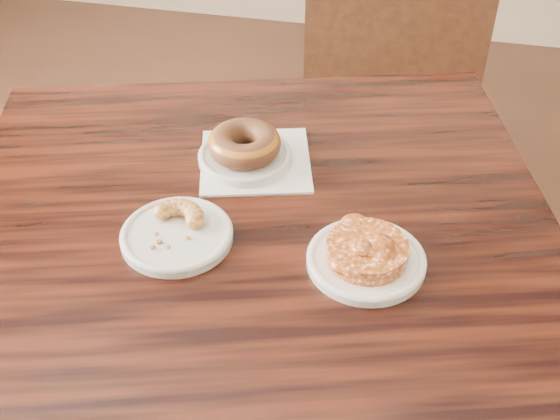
% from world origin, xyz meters
% --- Properties ---
extents(cafe_table, '(1.11, 1.11, 0.75)m').
position_xyz_m(cafe_table, '(-0.23, 0.25, 0.38)').
color(cafe_table, black).
rests_on(cafe_table, floor).
extents(chair_far, '(0.52, 0.52, 0.90)m').
position_xyz_m(chair_far, '(-0.12, 1.23, 0.45)').
color(chair_far, black).
rests_on(chair_far, floor).
extents(napkin, '(0.22, 0.22, 0.00)m').
position_xyz_m(napkin, '(-0.28, 0.43, 0.75)').
color(napkin, white).
rests_on(napkin, cafe_table).
extents(plate_donut, '(0.15, 0.15, 0.01)m').
position_xyz_m(plate_donut, '(-0.29, 0.42, 0.76)').
color(plate_donut, silver).
rests_on(plate_donut, napkin).
extents(plate_cruller, '(0.16, 0.16, 0.01)m').
position_xyz_m(plate_cruller, '(-0.34, 0.22, 0.76)').
color(plate_cruller, silver).
rests_on(plate_cruller, cafe_table).
extents(plate_fritter, '(0.17, 0.17, 0.01)m').
position_xyz_m(plate_fritter, '(-0.07, 0.23, 0.76)').
color(plate_fritter, white).
rests_on(plate_fritter, cafe_table).
extents(glazed_donut, '(0.12, 0.12, 0.04)m').
position_xyz_m(glazed_donut, '(-0.29, 0.42, 0.79)').
color(glazed_donut, brown).
rests_on(glazed_donut, plate_donut).
extents(apple_fritter, '(0.15, 0.15, 0.04)m').
position_xyz_m(apple_fritter, '(-0.07, 0.23, 0.78)').
color(apple_fritter, '#4E2408').
rests_on(apple_fritter, plate_fritter).
extents(cruller_fragment, '(0.10, 0.10, 0.03)m').
position_xyz_m(cruller_fragment, '(-0.34, 0.22, 0.77)').
color(cruller_fragment, brown).
rests_on(cruller_fragment, plate_cruller).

